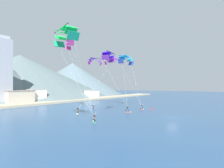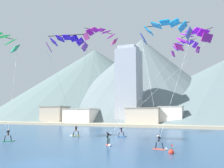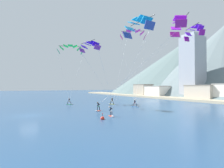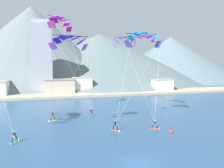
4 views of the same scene
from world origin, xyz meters
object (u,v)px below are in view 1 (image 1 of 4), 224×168
Objects in this scene: kitesurfer_far_left at (142,108)px; kitesurfer_far_right at (128,110)px; parafoil_kite_far_left at (126,59)px; race_marker_buoy at (151,109)px; kitesurfer_near_trail at (93,108)px; parafoil_kite_mid_center at (108,56)px; kitesurfer_mid_center at (78,112)px; kitesurfer_near_lead at (94,119)px; parafoil_kite_distant_high_outer at (95,61)px; parafoil_kite_far_right at (114,61)px; parafoil_kite_near_trail at (70,42)px; parafoil_kite_near_lead at (65,35)px.

kitesurfer_far_right is (-6.53, 0.71, 0.08)m from kitesurfer_far_left.
kitesurfer_far_right is 0.12× the size of parafoil_kite_far_left.
kitesurfer_far_right reaches higher than race_marker_buoy.
kitesurfer_near_trail is 0.13× the size of parafoil_kite_mid_center.
kitesurfer_far_right is at bearing -40.40° from kitesurfer_mid_center.
parafoil_kite_distant_high_outer is at bearing 41.73° from kitesurfer_near_lead.
kitesurfer_near_trail is at bearing -176.26° from parafoil_kite_far_right.
parafoil_kite_near_trail reaches higher than kitesurfer_mid_center.
parafoil_kite_far_left reaches higher than kitesurfer_far_left.
race_marker_buoy is at bearing -6.83° from parafoil_kite_near_lead.
kitesurfer_mid_center reaches higher than kitesurfer_near_lead.
parafoil_kite_far_right reaches higher than kitesurfer_mid_center.
kitesurfer_near_lead is at bearing -152.34° from parafoil_kite_far_right.
parafoil_kite_near_trail is at bearing -164.30° from parafoil_kite_distant_high_outer.
kitesurfer_far_right is (2.12, -10.42, 0.03)m from kitesurfer_near_trail.
kitesurfer_far_left is at bearing -102.15° from parafoil_kite_far_right.
parafoil_kite_mid_center is 0.90× the size of parafoil_kite_far_left.
race_marker_buoy is (0.76, -21.12, -15.80)m from parafoil_kite_distant_high_outer.
race_marker_buoy is (17.90, -11.37, -0.41)m from kitesurfer_mid_center.
parafoil_kite_distant_high_outer reaches higher than kitesurfer_near_lead.
kitesurfer_mid_center is at bearing -110.46° from parafoil_kite_near_trail.
kitesurfer_near_trail is 0.94× the size of kitesurfer_mid_center.
parafoil_kite_distant_high_outer reaches higher than parafoil_kite_far_right.
kitesurfer_near_trail is 16.76m from race_marker_buoy.
kitesurfer_far_left is at bearing -29.07° from kitesurfer_mid_center.
kitesurfer_near_trail is 0.11× the size of parafoil_kite_near_lead.
parafoil_kite_far_left is at bearing -33.46° from parafoil_kite_near_trail.
parafoil_kite_near_lead is 1.01× the size of parafoil_kite_far_right.
parafoil_kite_near_trail is at bearing 170.68° from parafoil_kite_far_right.
kitesurfer_far_right reaches higher than kitesurfer_near_trail.
race_marker_buoy is (7.99, -2.94, -0.37)m from kitesurfer_far_right.
race_marker_buoy is at bearing -15.44° from parafoil_kite_mid_center.
kitesurfer_far_right is 15.13m from parafoil_kite_mid_center.
parafoil_kite_near_lead is (-17.89, -10.01, 15.17)m from kitesurfer_near_trail.
parafoil_kite_near_trail reaches higher than parafoil_kite_near_lead.
kitesurfer_mid_center reaches higher than kitesurfer_far_left.
kitesurfer_far_left is at bearing -8.03° from parafoil_kite_mid_center.
kitesurfer_far_right reaches higher than kitesurfer_near_lead.
parafoil_kite_near_trail is (-5.73, 3.51, 18.31)m from kitesurfer_near_trail.
kitesurfer_near_trail is at bearing 14.32° from kitesurfer_mid_center.
kitesurfer_mid_center reaches higher than kitesurfer_far_right.
parafoil_kite_near_lead is 2.90× the size of parafoil_kite_distant_high_outer.
kitesurfer_near_lead is 26.06m from parafoil_kite_far_left.
parafoil_kite_near_trail is at bearing 69.54° from kitesurfer_mid_center.
kitesurfer_far_right is at bearing -143.86° from parafoil_kite_far_left.
parafoil_kite_mid_center is at bearing -68.10° from kitesurfer_mid_center.
kitesurfer_mid_center is (4.59, 9.64, 0.07)m from kitesurfer_near_lead.
kitesurfer_near_lead is 0.94× the size of kitesurfer_mid_center.
parafoil_kite_near_lead reaches higher than kitesurfer_far_left.
parafoil_kite_near_lead is 0.83× the size of parafoil_kite_near_trail.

